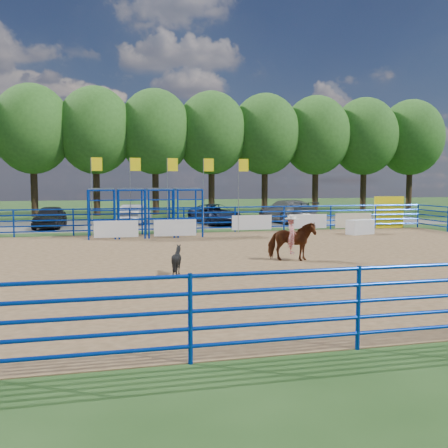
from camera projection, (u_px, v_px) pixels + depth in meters
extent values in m
plane|color=#2F5020|center=(225.00, 261.00, 18.55)|extent=(120.00, 120.00, 0.00)
cube|color=olive|center=(225.00, 261.00, 18.55)|extent=(30.00, 20.00, 0.02)
cube|color=#68665C|center=(169.00, 223.00, 35.02)|extent=(40.00, 10.00, 0.01)
cube|color=silver|center=(360.00, 227.00, 27.62)|extent=(1.65, 1.12, 0.81)
imported|color=#5E2C12|center=(292.00, 241.00, 18.46)|extent=(1.88, 1.23, 1.46)
imported|color=#AC1822|center=(292.00, 218.00, 18.39)|extent=(0.43, 0.55, 1.32)
cylinder|color=white|center=(292.00, 200.00, 18.33)|extent=(0.54, 0.54, 0.12)
imported|color=black|center=(177.00, 260.00, 15.73)|extent=(1.11, 1.08, 0.93)
imported|color=black|center=(50.00, 217.00, 31.40)|extent=(1.98, 4.25, 1.41)
imported|color=gray|center=(135.00, 214.00, 34.27)|extent=(2.57, 4.33, 1.35)
imported|color=#151C35|center=(215.00, 214.00, 34.12)|extent=(3.32, 5.29, 1.36)
imported|color=#5A5A5C|center=(287.00, 211.00, 35.10)|extent=(2.94, 5.85, 1.63)
cube|color=white|center=(116.00, 229.00, 25.15)|extent=(2.20, 0.04, 0.85)
cube|color=white|center=(175.00, 228.00, 25.84)|extent=(2.20, 0.04, 0.85)
cube|color=white|center=(252.00, 222.00, 29.08)|extent=(2.40, 0.04, 0.85)
cube|color=white|center=(308.00, 221.00, 29.89)|extent=(2.40, 0.04, 0.85)
cube|color=beige|center=(353.00, 220.00, 30.58)|extent=(2.40, 0.04, 0.90)
cube|color=#FEE90D|center=(389.00, 212.00, 31.25)|extent=(2.00, 0.12, 2.00)
cylinder|color=#3F2B19|center=(34.00, 188.00, 41.22)|extent=(0.56, 0.56, 4.80)
ellipsoid|color=#2A581C|center=(32.00, 125.00, 40.77)|extent=(6.40, 6.40, 7.36)
cylinder|color=#3F2B19|center=(97.00, 187.00, 42.38)|extent=(0.56, 0.56, 4.80)
ellipsoid|color=#2A581C|center=(95.00, 126.00, 41.93)|extent=(6.40, 6.40, 7.36)
cylinder|color=#3F2B19|center=(156.00, 187.00, 43.53)|extent=(0.56, 0.56, 4.80)
ellipsoid|color=#2A581C|center=(155.00, 128.00, 43.08)|extent=(6.40, 6.40, 7.36)
cylinder|color=#3F2B19|center=(211.00, 187.00, 44.69)|extent=(0.56, 0.56, 4.80)
ellipsoid|color=#2A581C|center=(211.00, 129.00, 44.24)|extent=(6.40, 6.40, 7.36)
cylinder|color=#3F2B19|center=(265.00, 187.00, 45.84)|extent=(0.56, 0.56, 4.80)
ellipsoid|color=#2A581C|center=(265.00, 130.00, 45.39)|extent=(6.40, 6.40, 7.36)
cylinder|color=#3F2B19|center=(315.00, 187.00, 47.00)|extent=(0.56, 0.56, 4.80)
ellipsoid|color=#2A581C|center=(316.00, 131.00, 46.55)|extent=(6.40, 6.40, 7.36)
cylinder|color=#3F2B19|center=(363.00, 187.00, 48.16)|extent=(0.56, 0.56, 4.80)
ellipsoid|color=#2A581C|center=(365.00, 133.00, 47.71)|extent=(6.40, 6.40, 7.36)
cylinder|color=#3F2B19|center=(409.00, 186.00, 49.31)|extent=(0.56, 0.56, 4.80)
ellipsoid|color=#2A581C|center=(411.00, 134.00, 48.86)|extent=(6.40, 6.40, 7.36)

